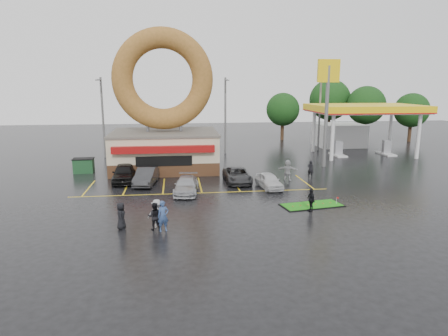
{
  "coord_description": "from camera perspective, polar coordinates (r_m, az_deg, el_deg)",
  "views": [
    {
      "loc": [
        -1.88,
        -26.32,
        8.23
      ],
      "look_at": [
        1.56,
        2.1,
        2.2
      ],
      "focal_mm": 32.0,
      "sensor_mm": 36.0,
      "label": 1
    }
  ],
  "objects": [
    {
      "name": "shell_sign",
      "position": [
        41.12,
        14.56,
        10.33
      ],
      "size": [
        2.2,
        0.36,
        10.6
      ],
      "color": "slate",
      "rests_on": "ground"
    },
    {
      "name": "gas_station",
      "position": [
        52.28,
        17.99,
        6.34
      ],
      "size": [
        12.3,
        13.65,
        5.9
      ],
      "color": "silver",
      "rests_on": "ground"
    },
    {
      "name": "streetlight_left",
      "position": [
        47.07,
        -16.95,
        7.18
      ],
      "size": [
        0.4,
        2.21,
        9.0
      ],
      "color": "slate",
      "rests_on": "ground"
    },
    {
      "name": "tree_far_d",
      "position": [
        60.56,
        8.41,
        8.26
      ],
      "size": [
        4.9,
        4.9,
        7.0
      ],
      "color": "#332114",
      "rests_on": "ground"
    },
    {
      "name": "tree_far_b",
      "position": [
        64.13,
        25.24,
        7.47
      ],
      "size": [
        4.9,
        4.9,
        7.0
      ],
      "color": "#332114",
      "rests_on": "ground"
    },
    {
      "name": "person_bystander",
      "position": [
        23.85,
        -14.49,
        -6.66
      ],
      "size": [
        0.56,
        0.81,
        1.59
      ],
      "primitive_type": "imported",
      "rotation": [
        0.0,
        0.0,
        1.64
      ],
      "color": "black",
      "rests_on": "ground"
    },
    {
      "name": "person_blackjkt",
      "position": [
        23.37,
        -9.92,
        -6.8
      ],
      "size": [
        0.79,
        0.62,
        1.62
      ],
      "primitive_type": "imported",
      "rotation": [
        0.0,
        0.0,
        3.15
      ],
      "color": "black",
      "rests_on": "ground"
    },
    {
      "name": "person_walker_far",
      "position": [
        36.54,
        12.25,
        -0.16
      ],
      "size": [
        0.67,
        0.63,
        1.54
      ],
      "primitive_type": "imported",
      "rotation": [
        0.0,
        0.0,
        2.5
      ],
      "color": "black",
      "rests_on": "ground"
    },
    {
      "name": "car_white",
      "position": [
        32.3,
        6.43,
        -1.82
      ],
      "size": [
        1.92,
        3.75,
        1.22
      ],
      "primitive_type": "imported",
      "rotation": [
        0.0,
        0.0,
        0.14
      ],
      "color": "silver",
      "rests_on": "ground"
    },
    {
      "name": "car_dgrey",
      "position": [
        33.88,
        -11.05,
        -1.17
      ],
      "size": [
        2.05,
        4.43,
        1.41
      ],
      "primitive_type": "imported",
      "rotation": [
        0.0,
        0.0,
        -0.13
      ],
      "color": "#2A2B2D",
      "rests_on": "ground"
    },
    {
      "name": "car_silver",
      "position": [
        30.79,
        -5.4,
        -2.47
      ],
      "size": [
        2.21,
        4.44,
        1.24
      ],
      "primitive_type": "imported",
      "rotation": [
        0.0,
        0.0,
        -0.11
      ],
      "color": "#A0A1A5",
      "rests_on": "ground"
    },
    {
      "name": "person_hoodie",
      "position": [
        23.67,
        -9.55,
        -6.44
      ],
      "size": [
        1.15,
        0.73,
        1.7
      ],
      "primitive_type": "imported",
      "rotation": [
        0.0,
        0.0,
        3.05
      ],
      "color": "gray",
      "rests_on": "ground"
    },
    {
      "name": "person_walker_near",
      "position": [
        35.04,
        9.07,
        -0.31
      ],
      "size": [
        1.77,
        1.16,
        1.83
      ],
      "primitive_type": "imported",
      "rotation": [
        0.0,
        0.0,
        2.74
      ],
      "color": "#9A9A9D",
      "rests_on": "ground"
    },
    {
      "name": "person_cameraman",
      "position": [
        26.96,
        12.31,
        -4.46
      ],
      "size": [
        0.5,
        0.94,
        1.53
      ],
      "primitive_type": "imported",
      "rotation": [
        0.0,
        0.0,
        -1.43
      ],
      "color": "black",
      "rests_on": "ground"
    },
    {
      "name": "tree_far_c",
      "position": [
        64.92,
        14.89,
        9.39
      ],
      "size": [
        6.3,
        6.3,
        9.0
      ],
      "color": "#332114",
      "rests_on": "ground"
    },
    {
      "name": "car_grey",
      "position": [
        33.97,
        1.91,
        -1.06
      ],
      "size": [
        2.14,
        4.51,
        1.24
      ],
      "primitive_type": "imported",
      "rotation": [
        0.0,
        0.0,
        0.02
      ],
      "color": "#2D2E30",
      "rests_on": "ground"
    },
    {
      "name": "car_black",
      "position": [
        35.18,
        -14.1,
        -0.7
      ],
      "size": [
        1.99,
        4.61,
        1.55
      ],
      "primitive_type": "imported",
      "rotation": [
        0.0,
        0.0,
        0.04
      ],
      "color": "black",
      "rests_on": "ground"
    },
    {
      "name": "putting_green",
      "position": [
        28.35,
        12.44,
        -5.2
      ],
      "size": [
        4.52,
        2.56,
        0.53
      ],
      "color": "black",
      "rests_on": "ground"
    },
    {
      "name": "ground",
      "position": [
        27.64,
        -2.7,
        -5.44
      ],
      "size": [
        120.0,
        120.0,
        0.0
      ],
      "primitive_type": "plane",
      "color": "black",
      "rests_on": "ground"
    },
    {
      "name": "tree_far_a",
      "position": [
        62.92,
        19.64,
        8.44
      ],
      "size": [
        5.6,
        5.6,
        8.0
      ],
      "color": "#332114",
      "rests_on": "ground"
    },
    {
      "name": "dumpster",
      "position": [
        40.0,
        -19.4,
        0.29
      ],
      "size": [
        1.84,
        1.26,
        1.3
      ],
      "primitive_type": "cube",
      "rotation": [
        0.0,
        0.0,
        0.03
      ],
      "color": "#1C4A26",
      "rests_on": "ground"
    },
    {
      "name": "streetlight_right",
      "position": [
        51.56,
        13.54,
        7.73
      ],
      "size": [
        0.4,
        2.21,
        9.0
      ],
      "color": "slate",
      "rests_on": "ground"
    },
    {
      "name": "donut_shop",
      "position": [
        39.49,
        -8.54,
        6.29
      ],
      "size": [
        10.2,
        8.7,
        13.5
      ],
      "color": "#472B19",
      "rests_on": "ground"
    },
    {
      "name": "person_blue",
      "position": [
        23.06,
        -8.69,
        -6.81
      ],
      "size": [
        0.75,
        0.6,
        1.78
      ],
      "primitive_type": "imported",
      "rotation": [
        0.0,
        0.0,
        0.31
      ],
      "color": "navy",
      "rests_on": "ground"
    },
    {
      "name": "streetlight_mid",
      "position": [
        47.73,
        0.2,
        7.75
      ],
      "size": [
        0.4,
        2.21,
        9.0
      ],
      "color": "slate",
      "rests_on": "ground"
    }
  ]
}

